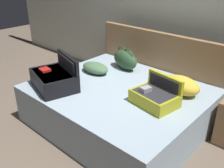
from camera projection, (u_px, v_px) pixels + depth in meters
name	position (u px, v px, depth m)	size (l,w,h in m)	color
ground_plane	(97.00, 136.00, 3.10)	(12.00, 12.00, 0.00)	#6B5B4C
back_wall	(177.00, 9.00, 3.63)	(8.00, 0.10, 2.60)	#B7C1B2
bed	(119.00, 106.00, 3.26)	(2.03, 1.70, 0.51)	#99ADBC
headboard	(159.00, 67.00, 3.74)	(2.07, 0.08, 1.03)	olive
hard_case_large	(54.00, 78.00, 3.11)	(0.69, 0.58, 0.39)	black
hard_case_medium	(155.00, 96.00, 2.75)	(0.52, 0.42, 0.31)	gold
duffel_bag	(125.00, 59.00, 3.66)	(0.49, 0.31, 0.32)	#2D4C2D
pillow_near_headboard	(95.00, 68.00, 3.55)	(0.43, 0.25, 0.14)	#4C724C
pillow_center_head	(181.00, 85.00, 2.99)	(0.46, 0.31, 0.20)	gold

